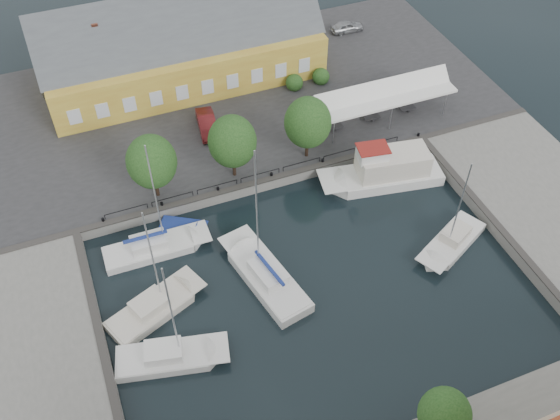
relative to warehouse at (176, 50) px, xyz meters
name	(u,v)px	position (x,y,z in m)	size (l,w,h in m)	color
ground	(308,274)	(2.60, -28.36, -4.43)	(140.00, 140.00, 0.00)	black
north_quay	(219,105)	(2.60, -5.36, -3.93)	(56.00, 26.00, 1.00)	#2D2D30
west_quay	(21,386)	(-19.40, -30.36, -3.93)	(12.00, 24.00, 1.00)	slate
east_quay	(553,213)	(24.60, -30.36, -3.93)	(12.00, 24.00, 1.00)	slate
quay_edge_fittings	(286,224)	(2.62, -23.61, -3.37)	(56.00, 24.72, 0.40)	#383533
warehouse	(176,50)	(0.00, 0.00, 0.00)	(28.56, 14.00, 9.55)	gold
tent_canopy	(383,96)	(16.60, -13.86, -0.74)	(14.00, 4.00, 2.83)	white
quay_trees	(232,141)	(0.60, -16.36, 0.45)	(18.20, 4.20, 6.30)	black
car_silver	(347,27)	(20.59, 2.01, -2.78)	(1.53, 3.80, 1.29)	#9EA1A6
car_red	(207,124)	(0.19, -9.41, -2.67)	(1.61, 4.62, 1.52)	#5C1517
center_sailboat	(266,277)	(-0.71, -27.70, -4.06)	(4.81, 10.07, 13.29)	white
trawler	(385,173)	(13.30, -21.09, -3.41)	(11.61, 5.16, 5.00)	white
east_boat_b	(451,243)	(14.78, -29.95, -4.17)	(7.53, 5.38, 10.13)	white
west_boat_a	(155,249)	(-8.09, -21.57, -4.16)	(8.88, 2.67, 11.63)	white
west_boat_b	(154,309)	(-9.51, -27.36, -4.17)	(8.21, 5.47, 10.81)	silver
west_boat_c	(170,358)	(-9.50, -31.82, -4.17)	(8.29, 4.24, 10.87)	white
launch_nw	(183,228)	(-5.33, -20.03, -4.34)	(4.20, 3.41, 0.88)	navy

